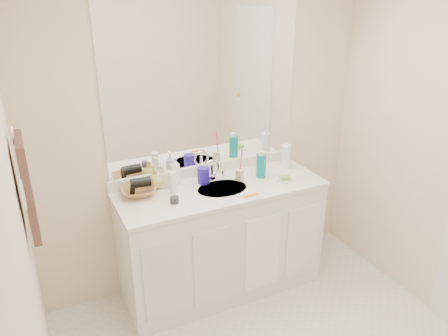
% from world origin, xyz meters
% --- Properties ---
extents(wall_back, '(2.60, 0.02, 2.40)m').
position_xyz_m(wall_back, '(0.00, 1.30, 1.20)').
color(wall_back, '#F4DFBF').
rests_on(wall_back, floor).
extents(wall_left, '(0.02, 2.60, 2.40)m').
position_xyz_m(wall_left, '(-1.30, 0.00, 1.20)').
color(wall_left, '#F4DFBF').
rests_on(wall_left, floor).
extents(vanity_cabinet, '(1.50, 0.55, 0.85)m').
position_xyz_m(vanity_cabinet, '(0.00, 1.02, 0.42)').
color(vanity_cabinet, white).
rests_on(vanity_cabinet, floor).
extents(countertop, '(1.52, 0.57, 0.03)m').
position_xyz_m(countertop, '(0.00, 1.02, 0.86)').
color(countertop, white).
rests_on(countertop, vanity_cabinet).
extents(backsplash, '(1.52, 0.03, 0.08)m').
position_xyz_m(backsplash, '(0.00, 1.29, 0.92)').
color(backsplash, white).
rests_on(backsplash, countertop).
extents(sink_basin, '(0.37, 0.37, 0.02)m').
position_xyz_m(sink_basin, '(0.00, 1.00, 0.87)').
color(sink_basin, beige).
rests_on(sink_basin, countertop).
extents(faucet, '(0.02, 0.02, 0.11)m').
position_xyz_m(faucet, '(0.00, 1.18, 0.94)').
color(faucet, silver).
rests_on(faucet, countertop).
extents(mirror, '(1.48, 0.01, 1.20)m').
position_xyz_m(mirror, '(0.00, 1.29, 1.56)').
color(mirror, white).
rests_on(mirror, wall_back).
extents(blue_mug, '(0.11, 0.11, 0.12)m').
position_xyz_m(blue_mug, '(-0.08, 1.15, 0.94)').
color(blue_mug, '#2617A1').
rests_on(blue_mug, countertop).
extents(tan_cup, '(0.07, 0.07, 0.08)m').
position_xyz_m(tan_cup, '(0.18, 1.08, 0.92)').
color(tan_cup, beige).
rests_on(tan_cup, countertop).
extents(toothbrush, '(0.01, 0.04, 0.19)m').
position_xyz_m(toothbrush, '(0.19, 1.08, 1.03)').
color(toothbrush, '#EC3E6A').
rests_on(toothbrush, tan_cup).
extents(mouthwash_bottle, '(0.10, 0.10, 0.18)m').
position_xyz_m(mouthwash_bottle, '(0.35, 1.06, 0.97)').
color(mouthwash_bottle, '#0B8387').
rests_on(mouthwash_bottle, countertop).
extents(clear_pump_bottle, '(0.08, 0.08, 0.19)m').
position_xyz_m(clear_pump_bottle, '(0.62, 1.13, 0.97)').
color(clear_pump_bottle, white).
rests_on(clear_pump_bottle, countertop).
extents(soap_dish, '(0.12, 0.11, 0.01)m').
position_xyz_m(soap_dish, '(0.48, 0.92, 0.89)').
color(soap_dish, silver).
rests_on(soap_dish, countertop).
extents(green_soap, '(0.09, 0.08, 0.03)m').
position_xyz_m(green_soap, '(0.48, 0.92, 0.90)').
color(green_soap, '#73B92D').
rests_on(green_soap, soap_dish).
extents(orange_comb, '(0.12, 0.04, 0.01)m').
position_xyz_m(orange_comb, '(0.13, 0.81, 0.88)').
color(orange_comb, orange).
rests_on(orange_comb, countertop).
extents(dark_jar, '(0.06, 0.06, 0.04)m').
position_xyz_m(dark_jar, '(-0.38, 0.94, 0.90)').
color(dark_jar, '#29292F').
rests_on(dark_jar, countertop).
extents(extra_white_bottle, '(0.05, 0.05, 0.16)m').
position_xyz_m(extra_white_bottle, '(-0.34, 1.09, 0.96)').
color(extra_white_bottle, white).
rests_on(extra_white_bottle, countertop).
extents(soap_bottle_white, '(0.08, 0.08, 0.21)m').
position_xyz_m(soap_bottle_white, '(-0.27, 1.24, 0.98)').
color(soap_bottle_white, white).
rests_on(soap_bottle_white, countertop).
extents(soap_bottle_cream, '(0.10, 0.10, 0.17)m').
position_xyz_m(soap_bottle_cream, '(-0.37, 1.22, 0.97)').
color(soap_bottle_cream, beige).
rests_on(soap_bottle_cream, countertop).
extents(soap_bottle_yellow, '(0.14, 0.14, 0.15)m').
position_xyz_m(soap_bottle_yellow, '(-0.43, 1.22, 0.96)').
color(soap_bottle_yellow, gold).
rests_on(soap_bottle_yellow, countertop).
extents(wicker_basket, '(0.28, 0.28, 0.06)m').
position_xyz_m(wicker_basket, '(-0.57, 1.16, 0.91)').
color(wicker_basket, olive).
rests_on(wicker_basket, countertop).
extents(hair_dryer, '(0.15, 0.08, 0.07)m').
position_xyz_m(hair_dryer, '(-0.55, 1.16, 0.97)').
color(hair_dryer, black).
rests_on(hair_dryer, wicker_basket).
extents(towel_ring, '(0.01, 0.11, 0.11)m').
position_xyz_m(towel_ring, '(-1.27, 0.77, 1.55)').
color(towel_ring, silver).
rests_on(towel_ring, wall_left).
extents(hand_towel, '(0.04, 0.32, 0.55)m').
position_xyz_m(hand_towel, '(-1.25, 0.77, 1.25)').
color(hand_towel, '#39231E').
rests_on(hand_towel, towel_ring).
extents(switch_plate, '(0.01, 0.08, 0.13)m').
position_xyz_m(switch_plate, '(-1.27, 0.57, 1.30)').
color(switch_plate, white).
rests_on(switch_plate, wall_left).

